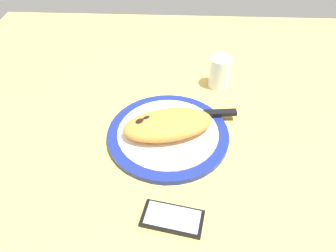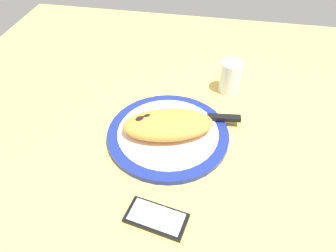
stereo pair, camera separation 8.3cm
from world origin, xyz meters
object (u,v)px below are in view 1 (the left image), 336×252
(knife, at_px, (207,114))
(plate, at_px, (168,134))
(fork, at_px, (182,155))
(water_glass, at_px, (219,74))
(calzone, at_px, (166,124))
(smartphone, at_px, (173,218))

(knife, bearing_deg, plate, -145.85)
(fork, xyz_separation_m, water_glass, (0.11, 0.32, 0.02))
(calzone, distance_m, smartphone, 0.25)
(smartphone, distance_m, water_glass, 0.50)
(plate, distance_m, fork, 0.09)
(knife, xyz_separation_m, smartphone, (-0.08, -0.32, -0.02))
(knife, bearing_deg, calzone, -147.31)
(calzone, bearing_deg, fork, -62.70)
(plate, bearing_deg, knife, 34.15)
(fork, height_order, knife, knife)
(plate, distance_m, knife, 0.13)
(plate, height_order, knife, knife)
(calzone, height_order, knife, calzone)
(fork, bearing_deg, calzone, 117.30)
(knife, relative_size, water_glass, 2.42)
(knife, bearing_deg, fork, -113.70)
(plate, relative_size, water_glass, 3.22)
(plate, relative_size, fork, 1.87)
(fork, bearing_deg, knife, 66.30)
(plate, bearing_deg, water_glass, 57.99)
(fork, xyz_separation_m, knife, (0.07, 0.15, 0.00))
(calzone, bearing_deg, knife, 32.69)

